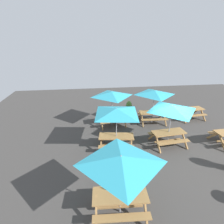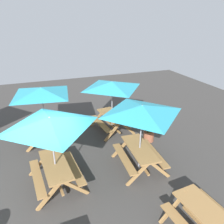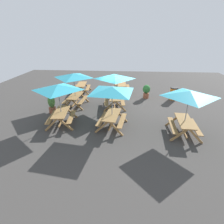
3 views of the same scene
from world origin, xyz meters
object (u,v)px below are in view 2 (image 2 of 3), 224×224
object	(u,v)px
potted_plant_1	(149,127)
picnic_table_2	(210,221)
picnic_table_0	(42,95)
picnic_table_1	(112,89)
picnic_table_3	(142,114)
picnic_table_6	(50,127)

from	to	relation	value
potted_plant_1	picnic_table_2	bearing A→B (deg)	-11.34
picnic_table_0	picnic_table_2	bearing A→B (deg)	35.59
picnic_table_2	picnic_table_1	bearing A→B (deg)	177.31
picnic_table_0	picnic_table_2	world-z (taller)	picnic_table_0
picnic_table_3	potted_plant_1	bearing A→B (deg)	144.47
picnic_table_1	potted_plant_1	xyz separation A→B (m)	(1.40, 1.11, -1.37)
picnic_table_2	potted_plant_1	xyz separation A→B (m)	(-4.39, 0.88, 0.06)
picnic_table_0	potted_plant_1	distance (m)	4.48
picnic_table_0	picnic_table_2	size ratio (longest dim) A/B	1.46
potted_plant_1	picnic_table_0	bearing A→B (deg)	-111.19
picnic_table_1	picnic_table_3	distance (m)	2.82
picnic_table_1	picnic_table_6	size ratio (longest dim) A/B	1.00
picnic_table_6	potted_plant_1	distance (m)	4.37
picnic_table_0	picnic_table_1	xyz separation A→B (m)	(0.14, 2.86, 0.00)
picnic_table_6	potted_plant_1	world-z (taller)	picnic_table_6
picnic_table_0	picnic_table_6	world-z (taller)	same
picnic_table_2	picnic_table_3	size ratio (longest dim) A/B	0.82
picnic_table_0	potted_plant_1	size ratio (longest dim) A/B	2.27
picnic_table_3	potted_plant_1	world-z (taller)	picnic_table_3
picnic_table_0	picnic_table_1	size ratio (longest dim) A/B	1.20
picnic_table_2	picnic_table_6	size ratio (longest dim) A/B	0.82
picnic_table_2	picnic_table_3	bearing A→B (deg)	-179.81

